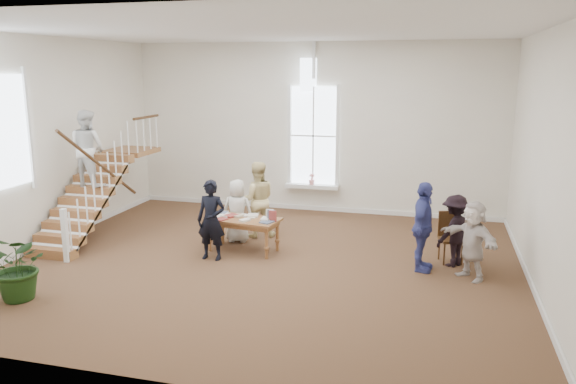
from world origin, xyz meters
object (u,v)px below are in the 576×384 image
(police_officer, at_px, (211,220))
(floor_plant, at_px, (19,266))
(woman_cluster_a, at_px, (423,227))
(woman_cluster_c, at_px, (473,240))
(elderly_woman, at_px, (237,211))
(woman_cluster_b, at_px, (455,231))
(library_table, at_px, (243,222))
(person_yellow, at_px, (257,199))
(side_chair, at_px, (450,234))

(police_officer, height_order, floor_plant, police_officer)
(woman_cluster_a, distance_m, woman_cluster_c, 0.93)
(elderly_woman, distance_m, woman_cluster_b, 4.66)
(police_officer, height_order, elderly_woman, police_officer)
(library_table, distance_m, police_officer, 0.81)
(person_yellow, bearing_deg, woman_cluster_c, 138.95)
(woman_cluster_b, bearing_deg, floor_plant, -24.50)
(person_yellow, relative_size, floor_plant, 1.50)
(elderly_woman, bearing_deg, person_yellow, -125.18)
(library_table, relative_size, side_chair, 1.59)
(person_yellow, xyz_separation_m, woman_cluster_c, (4.64, -1.54, -0.14))
(woman_cluster_b, xyz_separation_m, woman_cluster_c, (0.30, -0.65, 0.02))
(police_officer, distance_m, person_yellow, 1.80)
(police_officer, height_order, person_yellow, person_yellow)
(elderly_woman, relative_size, person_yellow, 0.81)
(elderly_woman, height_order, woman_cluster_c, woman_cluster_c)
(woman_cluster_a, distance_m, woman_cluster_b, 0.77)
(police_officer, relative_size, woman_cluster_c, 1.11)
(woman_cluster_a, bearing_deg, side_chair, -29.87)
(library_table, distance_m, woman_cluster_a, 3.72)
(police_officer, height_order, woman_cluster_b, police_officer)
(woman_cluster_a, height_order, woman_cluster_c, woman_cluster_a)
(police_officer, xyz_separation_m, side_chair, (4.67, 1.13, -0.25))
(library_table, bearing_deg, person_yellow, 99.29)
(library_table, distance_m, woman_cluster_c, 4.63)
(elderly_woman, distance_m, side_chair, 4.57)
(library_table, relative_size, police_officer, 0.98)
(woman_cluster_b, height_order, woman_cluster_c, woman_cluster_c)
(library_table, height_order, police_officer, police_officer)
(woman_cluster_b, bearing_deg, person_yellow, -63.28)
(police_officer, xyz_separation_m, elderly_woman, (0.10, 1.25, -0.11))
(library_table, distance_m, floor_plant, 4.38)
(woman_cluster_a, xyz_separation_m, woman_cluster_c, (0.90, -0.20, -0.13))
(woman_cluster_b, height_order, side_chair, woman_cluster_b)
(library_table, xyz_separation_m, woman_cluster_a, (3.70, -0.25, 0.23))
(library_table, bearing_deg, woman_cluster_c, 1.68)
(police_officer, xyz_separation_m, woman_cluster_c, (5.04, 0.21, -0.08))
(police_officer, height_order, woman_cluster_a, woman_cluster_a)
(library_table, xyz_separation_m, police_officer, (-0.44, -0.66, 0.18))
(elderly_woman, xyz_separation_m, floor_plant, (-2.39, -4.01, -0.12))
(police_officer, relative_size, side_chair, 1.61)
(side_chair, bearing_deg, floor_plant, -167.12)
(elderly_woman, relative_size, side_chair, 1.40)
(person_yellow, distance_m, woman_cluster_c, 4.89)
(woman_cluster_a, bearing_deg, elderly_woman, 84.87)
(person_yellow, relative_size, side_chair, 1.73)
(woman_cluster_a, bearing_deg, woman_cluster_b, -46.56)
(woman_cluster_a, relative_size, side_chair, 1.71)
(library_table, distance_m, woman_cluster_b, 4.31)
(library_table, relative_size, elderly_woman, 1.13)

